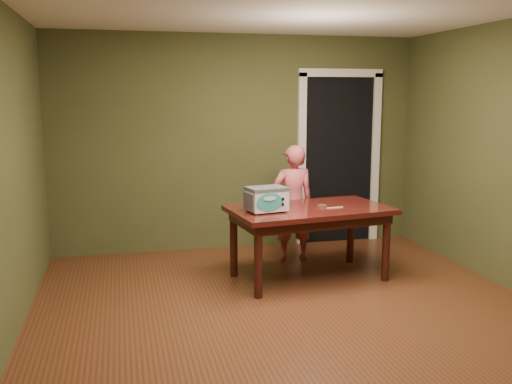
% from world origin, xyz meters
% --- Properties ---
extents(floor, '(5.00, 5.00, 0.00)m').
position_xyz_m(floor, '(0.00, 0.00, 0.00)').
color(floor, brown).
rests_on(floor, ground).
extents(room_shell, '(4.52, 5.02, 2.61)m').
position_xyz_m(room_shell, '(0.00, 0.00, 1.71)').
color(room_shell, '#4A4C28').
rests_on(room_shell, ground).
extents(doorway, '(1.10, 0.66, 2.25)m').
position_xyz_m(doorway, '(1.30, 2.78, 1.06)').
color(doorway, black).
rests_on(doorway, ground).
extents(dining_table, '(1.71, 1.11, 0.75)m').
position_xyz_m(dining_table, '(0.45, 1.10, 0.65)').
color(dining_table, '#340F0C').
rests_on(dining_table, floor).
extents(toy_oven, '(0.44, 0.34, 0.25)m').
position_xyz_m(toy_oven, '(-0.03, 1.00, 0.88)').
color(toy_oven, '#4C4F54').
rests_on(toy_oven, dining_table).
extents(baking_pan, '(0.10, 0.10, 0.02)m').
position_xyz_m(baking_pan, '(0.58, 1.10, 0.76)').
color(baking_pan, silver).
rests_on(baking_pan, dining_table).
extents(spatula, '(0.18, 0.04, 0.01)m').
position_xyz_m(spatula, '(0.69, 1.01, 0.75)').
color(spatula, '#FCD16D').
rests_on(spatula, dining_table).
extents(child, '(0.49, 0.33, 1.33)m').
position_xyz_m(child, '(0.48, 1.80, 0.66)').
color(child, '#C04F58').
rests_on(child, floor).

